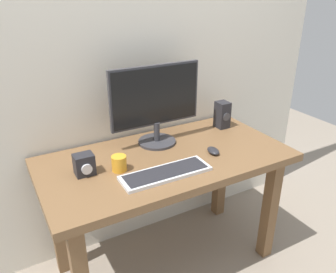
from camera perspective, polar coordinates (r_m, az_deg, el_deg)
The scene contains 9 objects.
ground_plane at distance 2.38m, azimuth -0.23°, elevation -20.05°, with size 6.00×6.00×0.00m, color gray.
wall_back at distance 2.06m, azimuth -5.99°, elevation 19.65°, with size 2.81×0.04×3.00m, color silver.
desk at distance 1.98m, azimuth -0.27°, elevation -6.39°, with size 1.41×0.71×0.78m.
monitor at distance 1.98m, azimuth -2.08°, elevation 5.78°, with size 0.56×0.23×0.48m.
keyboard_primary at distance 1.74m, azimuth -0.37°, elevation -6.16°, with size 0.47×0.16×0.02m.
mouse at distance 1.96m, azimuth 7.61°, elevation -2.39°, with size 0.06×0.10×0.03m, color #232328.
speaker_right at distance 2.29m, azimuth 9.11°, elevation 3.63°, with size 0.08×0.09×0.18m.
audio_controller at distance 1.77m, azimuth -13.89°, elevation -4.61°, with size 0.10×0.09×0.11m.
coffee_mug at distance 1.78m, azimuth -8.22°, elevation -4.48°, with size 0.08×0.08×0.08m, color orange.
Camera 1 is at (-0.82, -1.49, 1.67)m, focal length 36.27 mm.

